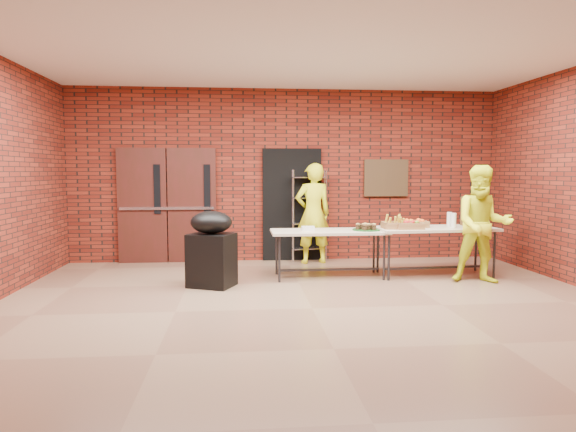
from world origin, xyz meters
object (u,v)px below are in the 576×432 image
Objects in this scene: table_right at (435,231)px; coffee_dispenser at (475,211)px; covered_grill at (212,249)px; wire_rack at (309,216)px; table_left at (329,234)px; volunteer_woman at (313,213)px; volunteer_man at (483,224)px.

table_right is 4.08× the size of coffee_dispenser.
coffee_dispenser is at bearing 31.68° from covered_grill.
coffee_dispenser reaches higher than table_right.
wire_rack is 1.51m from table_left.
volunteer_woman reaches higher than volunteer_man.
wire_rack is 3.57× the size of coffee_dispenser.
table_right is (1.72, -0.02, 0.03)m from table_left.
wire_rack is 0.94× the size of table_left.
covered_grill is at bearing 35.47° from volunteer_woman.
volunteer_woman is at bearing 140.45° from table_right.
wire_rack reaches higher than table_left.
volunteer_man is (4.03, -0.12, 0.33)m from covered_grill.
volunteer_man is (2.30, -1.88, -0.03)m from volunteer_woman.
table_left is 1.72m from table_right.
table_left is at bearing 83.29° from volunteer_woman.
coffee_dispenser is at bearing -37.64° from wire_rack.
table_left is 1.03× the size of volunteer_man.
wire_rack is 3.14m from volunteer_man.
table_left is 1.64× the size of covered_grill.
volunteer_woman reaches higher than table_right.
coffee_dispenser is at bearing 145.53° from volunteer_woman.
volunteer_man is at bearing -51.39° from wire_rack.
covered_grill is (-3.53, -0.46, -0.16)m from table_right.
covered_grill is 0.63× the size of volunteer_man.
wire_rack is 2.91m from coffee_dispenser.
table_left is 3.82× the size of coffee_dispenser.
coffee_dispenser is 4.33m from covered_grill.
volunteer_woman is 2.97m from volunteer_man.
wire_rack is at bearing -89.34° from volunteer_woman.
wire_rack is at bearing 136.74° from table_right.
volunteer_woman reaches higher than covered_grill.
wire_rack is at bearing 72.95° from covered_grill.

